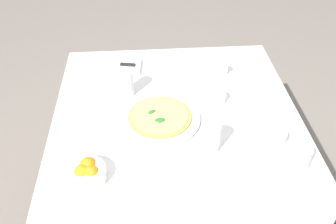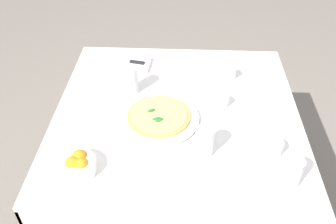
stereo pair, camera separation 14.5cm
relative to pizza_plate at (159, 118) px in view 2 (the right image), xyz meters
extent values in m
plane|color=slate|center=(-0.07, -0.06, -0.74)|extent=(8.00, 8.00, 0.00)
cube|color=white|center=(-0.07, -0.06, -0.02)|extent=(1.05, 1.05, 0.02)
cube|color=white|center=(-0.07, -0.58, -0.17)|extent=(1.05, 0.01, 0.28)
cube|color=white|center=(-0.59, -0.06, -0.17)|extent=(0.01, 1.05, 0.28)
cube|color=white|center=(0.45, -0.06, -0.17)|extent=(0.01, 1.05, 0.28)
cylinder|color=brown|center=(-0.51, -0.49, -0.39)|extent=(0.06, 0.06, 0.71)
cylinder|color=brown|center=(0.36, -0.49, -0.39)|extent=(0.06, 0.06, 0.71)
cylinder|color=white|center=(0.00, 0.00, -0.01)|extent=(0.20, 0.20, 0.01)
cylinder|color=white|center=(0.00, 0.00, 0.00)|extent=(0.34, 0.34, 0.01)
cylinder|color=tan|center=(0.00, 0.00, 0.01)|extent=(0.27, 0.27, 0.01)
cylinder|color=#EAC66B|center=(0.00, 0.00, 0.02)|extent=(0.24, 0.24, 0.00)
ellipsoid|color=#2D7533|center=(-0.01, 0.04, 0.02)|extent=(0.04, 0.04, 0.01)
ellipsoid|color=#2D7533|center=(0.03, -0.02, 0.02)|extent=(0.04, 0.04, 0.01)
ellipsoid|color=#2D7533|center=(0.01, 0.03, 0.02)|extent=(0.04, 0.03, 0.01)
cylinder|color=white|center=(-0.31, -0.32, -0.01)|extent=(0.13, 0.13, 0.01)
cylinder|color=white|center=(-0.31, -0.32, 0.02)|extent=(0.08, 0.08, 0.05)
torus|color=white|center=(-0.28, -0.36, 0.03)|extent=(0.03, 0.03, 0.03)
cylinder|color=black|center=(-0.31, -0.32, 0.05)|extent=(0.07, 0.07, 0.00)
cylinder|color=white|center=(-0.44, 0.17, -0.01)|extent=(0.13, 0.13, 0.01)
cylinder|color=white|center=(-0.44, 0.17, 0.02)|extent=(0.08, 0.08, 0.06)
torus|color=white|center=(-0.41, 0.21, 0.03)|extent=(0.03, 0.03, 0.03)
cylinder|color=black|center=(-0.44, 0.17, 0.05)|extent=(0.07, 0.07, 0.00)
cylinder|color=white|center=(-0.26, -0.10, -0.01)|extent=(0.13, 0.13, 0.01)
cylinder|color=white|center=(-0.26, -0.10, 0.02)|extent=(0.08, 0.08, 0.05)
torus|color=white|center=(-0.21, -0.08, 0.02)|extent=(0.03, 0.02, 0.03)
cylinder|color=black|center=(-0.26, -0.10, 0.04)|extent=(0.07, 0.07, 0.00)
cylinder|color=white|center=(0.14, -0.20, 0.05)|extent=(0.07, 0.07, 0.13)
cylinder|color=silver|center=(0.14, -0.20, 0.03)|extent=(0.06, 0.06, 0.08)
cylinder|color=white|center=(-0.18, 0.18, 0.05)|extent=(0.07, 0.07, 0.12)
cylinder|color=silver|center=(-0.18, 0.18, 0.02)|extent=(0.06, 0.06, 0.06)
cylinder|color=white|center=(-0.48, 0.31, 0.05)|extent=(0.07, 0.07, 0.12)
cylinder|color=silver|center=(-0.48, 0.31, 0.03)|extent=(0.06, 0.06, 0.08)
cube|color=silver|center=(0.18, -0.42, 0.00)|extent=(0.23, 0.15, 0.02)
cube|color=silver|center=(0.23, -0.42, 0.01)|extent=(0.12, 0.04, 0.01)
cube|color=black|center=(0.14, -0.41, 0.01)|extent=(0.08, 0.03, 0.01)
cylinder|color=white|center=(0.28, 0.29, 0.01)|extent=(0.15, 0.15, 0.04)
sphere|color=orange|center=(0.29, 0.29, 0.03)|extent=(0.06, 0.06, 0.06)
sphere|color=orange|center=(0.28, 0.29, 0.03)|extent=(0.05, 0.05, 0.05)
sphere|color=orange|center=(0.26, 0.30, 0.03)|extent=(0.05, 0.05, 0.05)
sphere|color=orange|center=(0.27, 0.26, 0.02)|extent=(0.06, 0.06, 0.06)
camera|label=1|loc=(0.05, 1.15, 1.01)|focal=39.05mm
camera|label=2|loc=(-0.09, 1.15, 1.01)|focal=39.05mm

